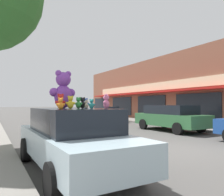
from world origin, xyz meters
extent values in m
plane|color=#514F4C|center=(0.00, 0.00, 0.00)|extent=(260.00, 260.00, 0.00)
cube|color=red|center=(7.03, 8.03, 2.65)|extent=(1.01, 26.37, 0.12)
cube|color=beige|center=(7.48, 8.03, 3.20)|extent=(0.08, 25.12, 0.70)
cube|color=black|center=(7.49, 5.41, 1.40)|extent=(0.06, 3.98, 2.00)
cube|color=black|center=(7.49, 10.64, 1.40)|extent=(0.06, 3.98, 2.00)
cube|color=black|center=(7.49, 15.88, 1.40)|extent=(0.06, 3.98, 2.00)
cube|color=black|center=(7.49, 21.11, 1.40)|extent=(0.06, 3.98, 2.00)
cube|color=#ADC6D1|center=(-3.92, -0.37, 0.63)|extent=(1.81, 4.67, 0.61)
cube|color=black|center=(-3.92, -0.37, 1.21)|extent=(1.57, 2.58, 0.55)
cylinder|color=black|center=(-4.79, 1.06, 0.32)|extent=(0.21, 0.65, 0.64)
cylinder|color=black|center=(-3.08, 1.09, 0.32)|extent=(0.21, 0.65, 0.64)
cylinder|color=black|center=(-4.76, -1.82, 0.32)|extent=(0.21, 0.65, 0.64)
cylinder|color=black|center=(-3.04, -1.80, 0.32)|extent=(0.21, 0.65, 0.64)
ellipsoid|color=purple|center=(-4.02, 0.08, 1.79)|extent=(0.53, 0.47, 0.60)
sphere|color=purple|center=(-4.02, 0.08, 2.24)|extent=(0.45, 0.45, 0.38)
sphere|color=purple|center=(-3.89, 0.10, 2.39)|extent=(0.19, 0.19, 0.16)
sphere|color=purple|center=(-4.16, 0.05, 2.39)|extent=(0.19, 0.19, 0.16)
sphere|color=#BA67ED|center=(-4.05, 0.24, 2.22)|extent=(0.17, 0.17, 0.15)
sphere|color=purple|center=(-3.79, 0.16, 1.90)|extent=(0.26, 0.26, 0.22)
sphere|color=purple|center=(-4.27, 0.07, 1.90)|extent=(0.26, 0.26, 0.22)
ellipsoid|color=teal|center=(-3.67, -0.94, 1.56)|extent=(0.14, 0.14, 0.14)
sphere|color=teal|center=(-3.67, -0.94, 1.66)|extent=(0.12, 0.12, 0.09)
sphere|color=teal|center=(-3.64, -0.96, 1.70)|extent=(0.05, 0.05, 0.04)
sphere|color=teal|center=(-3.69, -0.91, 1.70)|extent=(0.05, 0.05, 0.04)
sphere|color=#47CDC6|center=(-3.64, -0.91, 1.66)|extent=(0.05, 0.05, 0.03)
sphere|color=teal|center=(-3.62, -0.96, 1.58)|extent=(0.07, 0.07, 0.05)
sphere|color=teal|center=(-3.71, -0.89, 1.58)|extent=(0.07, 0.07, 0.05)
ellipsoid|color=blue|center=(-3.38, 0.11, 1.58)|extent=(0.16, 0.17, 0.17)
sphere|color=blue|center=(-3.38, 0.11, 1.70)|extent=(0.15, 0.15, 0.11)
sphere|color=blue|center=(-3.36, 0.08, 1.74)|extent=(0.06, 0.06, 0.04)
sphere|color=blue|center=(-3.40, 0.15, 1.74)|extent=(0.06, 0.06, 0.04)
sphere|color=#548DFF|center=(-3.34, 0.14, 1.69)|extent=(0.06, 0.06, 0.04)
sphere|color=blue|center=(-3.33, 0.06, 1.60)|extent=(0.09, 0.09, 0.06)
sphere|color=blue|center=(-3.41, 0.18, 1.60)|extent=(0.09, 0.09, 0.06)
ellipsoid|color=orange|center=(-4.48, -1.28, 1.56)|extent=(0.13, 0.11, 0.15)
sphere|color=orange|center=(-4.48, -1.28, 1.67)|extent=(0.11, 0.11, 0.09)
sphere|color=orange|center=(-4.44, -1.28, 1.71)|extent=(0.04, 0.04, 0.04)
sphere|color=orange|center=(-4.51, -1.27, 1.71)|extent=(0.04, 0.04, 0.04)
sphere|color=#FFBA41|center=(-4.47, -1.24, 1.67)|extent=(0.04, 0.04, 0.03)
sphere|color=orange|center=(-4.42, -1.28, 1.59)|extent=(0.06, 0.06, 0.05)
sphere|color=orange|center=(-4.53, -1.26, 1.59)|extent=(0.06, 0.06, 0.05)
ellipsoid|color=black|center=(-3.71, -0.49, 1.58)|extent=(0.17, 0.17, 0.17)
sphere|color=black|center=(-3.71, -0.49, 1.70)|extent=(0.15, 0.15, 0.11)
sphere|color=black|center=(-3.68, -0.51, 1.75)|extent=(0.06, 0.06, 0.05)
sphere|color=black|center=(-3.74, -0.46, 1.75)|extent=(0.06, 0.06, 0.05)
sphere|color=#3A3A3D|center=(-3.68, -0.45, 1.70)|extent=(0.06, 0.06, 0.04)
sphere|color=black|center=(-3.65, -0.52, 1.61)|extent=(0.09, 0.09, 0.06)
sphere|color=black|center=(-3.76, -0.44, 1.61)|extent=(0.09, 0.09, 0.06)
ellipsoid|color=beige|center=(-3.66, -0.62, 1.56)|extent=(0.12, 0.13, 0.13)
sphere|color=beige|center=(-3.66, -0.62, 1.66)|extent=(0.11, 0.11, 0.08)
sphere|color=beige|center=(-3.65, -0.59, 1.69)|extent=(0.05, 0.05, 0.04)
sphere|color=beige|center=(-3.67, -0.64, 1.69)|extent=(0.05, 0.05, 0.04)
sphere|color=white|center=(-3.69, -0.60, 1.65)|extent=(0.04, 0.04, 0.03)
sphere|color=beige|center=(-3.65, -0.56, 1.58)|extent=(0.06, 0.06, 0.05)
sphere|color=beige|center=(-3.69, -0.66, 1.58)|extent=(0.06, 0.06, 0.05)
ellipsoid|color=pink|center=(-3.38, -1.11, 1.60)|extent=(0.21, 0.21, 0.21)
sphere|color=pink|center=(-3.38, -1.11, 1.75)|extent=(0.19, 0.19, 0.13)
sphere|color=pink|center=(-3.35, -1.08, 1.80)|extent=(0.08, 0.08, 0.06)
sphere|color=pink|center=(-3.42, -1.14, 1.80)|extent=(0.08, 0.08, 0.06)
sphere|color=#FFA3DA|center=(-3.42, -1.07, 1.74)|extent=(0.07, 0.07, 0.05)
sphere|color=pink|center=(-3.33, -1.04, 1.63)|extent=(0.11, 0.11, 0.08)
sphere|color=pink|center=(-3.45, -1.16, 1.63)|extent=(0.11, 0.11, 0.08)
ellipsoid|color=red|center=(-4.27, -0.53, 1.60)|extent=(0.19, 0.17, 0.22)
sphere|color=red|center=(-4.27, -0.53, 1.76)|extent=(0.16, 0.16, 0.14)
sphere|color=red|center=(-4.22, -0.52, 1.81)|extent=(0.07, 0.07, 0.06)
sphere|color=red|center=(-4.31, -0.53, 1.81)|extent=(0.07, 0.07, 0.06)
sphere|color=#FF4741|center=(-4.27, -0.47, 1.75)|extent=(0.06, 0.06, 0.05)
sphere|color=red|center=(-4.18, -0.50, 1.64)|extent=(0.09, 0.09, 0.08)
sphere|color=red|center=(-4.35, -0.53, 1.64)|extent=(0.09, 0.09, 0.08)
ellipsoid|color=yellow|center=(-4.06, -0.61, 1.58)|extent=(0.17, 0.15, 0.19)
sphere|color=yellow|center=(-4.06, -0.61, 1.72)|extent=(0.14, 0.14, 0.12)
sphere|color=yellow|center=(-4.02, -0.62, 1.77)|extent=(0.06, 0.06, 0.05)
sphere|color=yellow|center=(-4.10, -0.60, 1.77)|extent=(0.06, 0.06, 0.05)
sphere|color=#FFFF4D|center=(-4.05, -0.56, 1.72)|extent=(0.05, 0.05, 0.04)
sphere|color=yellow|center=(-3.98, -0.62, 1.62)|extent=(0.08, 0.08, 0.07)
sphere|color=yellow|center=(-4.13, -0.58, 1.62)|extent=(0.08, 0.08, 0.07)
ellipsoid|color=green|center=(-3.82, -0.51, 1.58)|extent=(0.17, 0.17, 0.17)
sphere|color=green|center=(-3.82, -0.51, 1.70)|extent=(0.15, 0.15, 0.11)
sphere|color=green|center=(-3.80, -0.54, 1.74)|extent=(0.06, 0.06, 0.05)
sphere|color=green|center=(-3.85, -0.48, 1.74)|extent=(0.06, 0.06, 0.05)
sphere|color=#5ADA6D|center=(-3.79, -0.48, 1.70)|extent=(0.06, 0.06, 0.04)
sphere|color=green|center=(-3.77, -0.56, 1.61)|extent=(0.09, 0.09, 0.06)
sphere|color=green|center=(-3.86, -0.45, 1.61)|extent=(0.09, 0.09, 0.06)
cube|color=#336B3D|center=(3.74, 4.25, 0.66)|extent=(1.80, 4.71, 0.68)
cube|color=black|center=(3.74, 4.25, 1.27)|extent=(1.58, 3.10, 0.53)
cylinder|color=black|center=(2.85, 5.71, 0.32)|extent=(0.20, 0.64, 0.64)
cylinder|color=black|center=(4.62, 5.71, 0.32)|extent=(0.20, 0.64, 0.64)
cylinder|color=black|center=(2.85, 2.79, 0.32)|extent=(0.20, 0.64, 0.64)
cylinder|color=black|center=(4.62, 2.79, 0.32)|extent=(0.20, 0.64, 0.64)
cube|color=silver|center=(3.74, 12.49, 0.60)|extent=(1.69, 4.28, 0.55)
cube|color=black|center=(3.74, 12.49, 1.13)|extent=(1.49, 2.20, 0.50)
cylinder|color=black|center=(2.91, 13.81, 0.32)|extent=(0.20, 0.64, 0.64)
cylinder|color=black|center=(4.56, 13.81, 0.32)|extent=(0.20, 0.64, 0.64)
cylinder|color=black|center=(2.91, 11.16, 0.32)|extent=(0.20, 0.64, 0.64)
cylinder|color=black|center=(4.56, 11.16, 0.32)|extent=(0.20, 0.64, 0.64)
camera|label=1|loc=(-5.67, -5.47, 1.60)|focal=35.00mm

